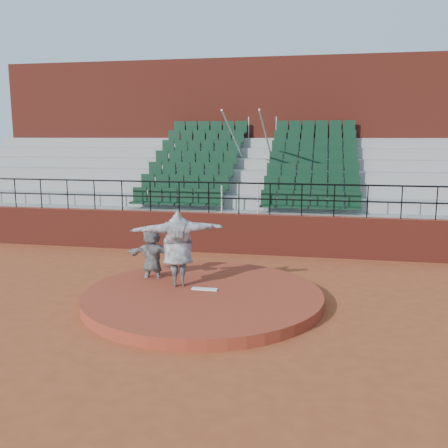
% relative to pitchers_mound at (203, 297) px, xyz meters
% --- Properties ---
extents(ground, '(90.00, 90.00, 0.00)m').
position_rel_pitchers_mound_xyz_m(ground, '(0.00, 0.00, -0.12)').
color(ground, '#944221').
rests_on(ground, ground).
extents(pitchers_mound, '(5.50, 5.50, 0.25)m').
position_rel_pitchers_mound_xyz_m(pitchers_mound, '(0.00, 0.00, 0.00)').
color(pitchers_mound, maroon).
rests_on(pitchers_mound, ground).
extents(pitching_rubber, '(0.60, 0.15, 0.03)m').
position_rel_pitchers_mound_xyz_m(pitching_rubber, '(0.00, 0.15, 0.14)').
color(pitching_rubber, white).
rests_on(pitching_rubber, pitchers_mound).
extents(boundary_wall, '(24.00, 0.30, 1.30)m').
position_rel_pitchers_mound_xyz_m(boundary_wall, '(0.00, 5.00, 0.53)').
color(boundary_wall, maroon).
rests_on(boundary_wall, ground).
extents(wall_railing, '(24.04, 0.05, 1.03)m').
position_rel_pitchers_mound_xyz_m(wall_railing, '(0.00, 5.00, 1.90)').
color(wall_railing, black).
rests_on(wall_railing, boundary_wall).
extents(seating_deck, '(24.00, 5.97, 4.63)m').
position_rel_pitchers_mound_xyz_m(seating_deck, '(0.00, 8.65, 1.32)').
color(seating_deck, gray).
rests_on(seating_deck, ground).
extents(press_box_facade, '(24.00, 3.00, 7.10)m').
position_rel_pitchers_mound_xyz_m(press_box_facade, '(0.00, 12.60, 3.43)').
color(press_box_facade, maroon).
rests_on(press_box_facade, ground).
extents(pitcher, '(2.28, 1.44, 1.81)m').
position_rel_pitchers_mound_xyz_m(pitcher, '(-0.69, 0.36, 1.03)').
color(pitcher, black).
rests_on(pitcher, pitchers_mound).
extents(fielder, '(1.47, 0.49, 1.58)m').
position_rel_pitchers_mound_xyz_m(fielder, '(-1.52, 0.91, 0.66)').
color(fielder, black).
rests_on(fielder, ground).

